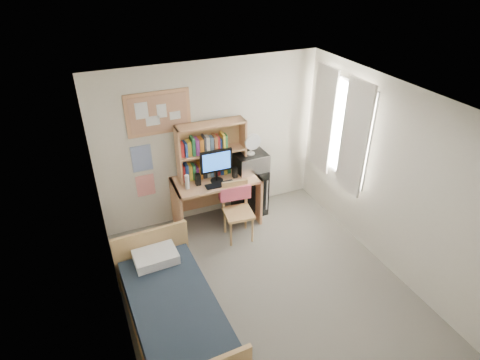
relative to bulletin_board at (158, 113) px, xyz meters
name	(u,v)px	position (x,y,z in m)	size (l,w,h in m)	color
floor	(268,294)	(0.78, -2.08, -1.93)	(3.60, 4.20, 0.02)	gray
ceiling	(277,107)	(0.78, -2.08, 0.68)	(3.60, 4.20, 0.02)	silver
wall_back	(211,143)	(0.78, 0.02, -0.62)	(3.60, 0.04, 2.60)	silver
wall_left	(114,255)	(-1.02, -2.08, -0.62)	(0.04, 4.20, 2.60)	silver
wall_right	(394,182)	(2.58, -2.08, -0.62)	(0.04, 4.20, 2.60)	silver
window_unit	(339,128)	(2.53, -0.88, -0.32)	(0.10, 1.40, 1.70)	white
curtain_left	(354,139)	(2.50, -1.28, -0.32)	(0.04, 0.55, 1.70)	white
curtain_right	(323,119)	(2.50, -0.48, -0.32)	(0.04, 0.55, 1.70)	white
bulletin_board	(158,113)	(0.00, 0.00, 0.00)	(0.94, 0.03, 0.64)	tan
poster_wave	(142,158)	(-0.32, 0.01, -0.67)	(0.30, 0.01, 0.42)	#27499E
poster_japan	(146,185)	(-0.32, 0.01, -1.14)	(0.28, 0.01, 0.36)	red
desk	(216,201)	(0.71, -0.34, -1.50)	(1.34, 0.67, 0.84)	tan
desk_chair	(238,213)	(0.89, -0.83, -1.46)	(0.46, 0.46, 0.93)	tan
mini_fridge	(250,191)	(1.34, -0.25, -1.51)	(0.49, 0.49, 0.83)	black
bed	(176,318)	(-0.50, -2.21, -1.66)	(0.95, 1.90, 0.52)	#19222D
hutch	(212,150)	(0.71, -0.19, -0.64)	(1.07, 0.27, 0.88)	tan
monitor	(216,166)	(0.71, -0.40, -0.82)	(0.50, 0.04, 0.53)	black
keyboard	(220,185)	(0.71, -0.54, -1.07)	(0.44, 0.14, 0.02)	black
speaker_left	(198,180)	(0.41, -0.39, -0.99)	(0.08, 0.08, 0.19)	black
speaker_right	(235,173)	(1.01, -0.41, -1.00)	(0.07, 0.07, 0.17)	black
water_bottle	(187,182)	(0.23, -0.43, -0.97)	(0.07, 0.07, 0.23)	white
hoodie	(235,192)	(0.91, -0.63, -1.20)	(0.48, 0.15, 0.23)	#FA5F7C
microwave	(251,162)	(1.34, -0.27, -0.95)	(0.50, 0.38, 0.29)	silver
desk_fan	(251,144)	(1.34, -0.27, -0.64)	(0.26, 0.26, 0.33)	white
pillow	(156,257)	(-0.52, -1.46, -1.33)	(0.53, 0.37, 0.13)	white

